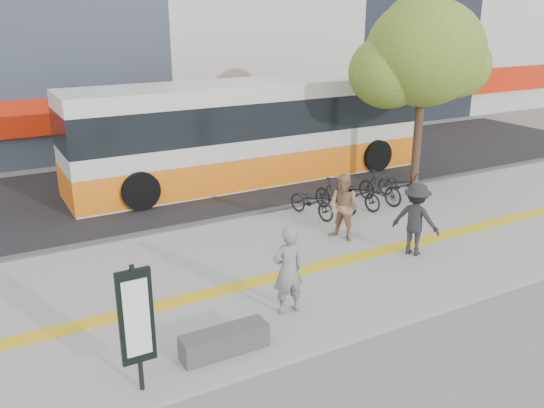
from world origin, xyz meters
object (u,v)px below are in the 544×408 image
pedestrian_tan (344,208)px  signboard (136,319)px  bus (253,134)px  seated_woman (288,270)px  pedestrian_dark (416,219)px  street_tree (421,55)px  bench (224,341)px

pedestrian_tan → signboard: bearing=-85.4°
signboard → bus: size_ratio=0.17×
seated_woman → pedestrian_dark: 4.35m
bus → pedestrian_dark: bearing=-87.1°
bus → pedestrian_tan: size_ratio=7.30×
signboard → bus: bus is taller
bus → pedestrian_dark: bus is taller
signboard → seated_woman: (3.32, 1.02, -0.37)m
signboard → pedestrian_tan: signboard is taller
street_tree → seated_woman: size_ratio=3.44×
seated_woman → pedestrian_tan: 4.14m
street_tree → bus: (-4.23, 3.68, -2.82)m
signboard → pedestrian_tan: size_ratio=1.23×
pedestrian_tan → pedestrian_dark: size_ratio=0.97×
bench → street_tree: street_tree is taller
bench → pedestrian_dark: (5.96, 1.68, 0.69)m
street_tree → bus: street_tree is taller
street_tree → pedestrian_dark: (-3.82, -4.34, -3.52)m
pedestrian_dark → signboard: bearing=75.3°
bench → bus: size_ratio=0.12×
street_tree → pedestrian_dark: 6.76m
street_tree → pedestrian_tan: size_ratio=3.52×
pedestrian_dark → seated_woman: bearing=73.4°
bus → pedestrian_dark: (0.41, -8.02, -0.70)m
seated_woman → pedestrian_tan: bearing=-139.5°
seated_woman → pedestrian_tan: (3.23, 2.59, -0.02)m
street_tree → pedestrian_tan: 6.57m
signboard → seated_woman: bearing=17.0°
signboard → bus: (7.15, 10.01, 0.33)m
bus → signboard: bearing=-125.5°
bench → bus: 11.26m
signboard → street_tree: size_ratio=0.35×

